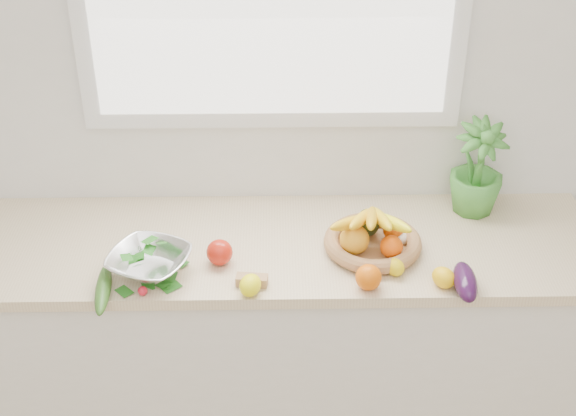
{
  "coord_description": "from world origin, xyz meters",
  "views": [
    {
      "loc": [
        0.01,
        -0.29,
        2.47
      ],
      "look_at": [
        0.05,
        1.93,
        1.05
      ],
      "focal_mm": 50.0,
      "sensor_mm": 36.0,
      "label": 1
    }
  ],
  "objects_px": {
    "potted_herb": "(478,168)",
    "fruit_basket": "(372,237)",
    "colander_with_spinach": "(149,258)",
    "apple": "(220,252)",
    "eggplant": "(465,282)",
    "cucumber": "(103,289)"
  },
  "relations": [
    {
      "from": "colander_with_spinach",
      "to": "apple",
      "type": "bearing_deg",
      "value": 15.18
    },
    {
      "from": "apple",
      "to": "eggplant",
      "type": "height_order",
      "value": "apple"
    },
    {
      "from": "apple",
      "to": "potted_herb",
      "type": "height_order",
      "value": "potted_herb"
    },
    {
      "from": "apple",
      "to": "colander_with_spinach",
      "type": "bearing_deg",
      "value": -164.82
    },
    {
      "from": "apple",
      "to": "fruit_basket",
      "type": "height_order",
      "value": "fruit_basket"
    },
    {
      "from": "potted_herb",
      "to": "colander_with_spinach",
      "type": "distance_m",
      "value": 1.18
    },
    {
      "from": "cucumber",
      "to": "fruit_basket",
      "type": "distance_m",
      "value": 0.89
    },
    {
      "from": "eggplant",
      "to": "cucumber",
      "type": "distance_m",
      "value": 1.12
    },
    {
      "from": "cucumber",
      "to": "eggplant",
      "type": "bearing_deg",
      "value": -0.06
    },
    {
      "from": "apple",
      "to": "cucumber",
      "type": "distance_m",
      "value": 0.39
    },
    {
      "from": "apple",
      "to": "cucumber",
      "type": "xyz_separation_m",
      "value": [
        -0.35,
        -0.16,
        -0.02
      ]
    },
    {
      "from": "cucumber",
      "to": "apple",
      "type": "bearing_deg",
      "value": 24.53
    },
    {
      "from": "apple",
      "to": "colander_with_spinach",
      "type": "distance_m",
      "value": 0.23
    },
    {
      "from": "eggplant",
      "to": "potted_herb",
      "type": "bearing_deg",
      "value": 75.31
    },
    {
      "from": "potted_herb",
      "to": "colander_with_spinach",
      "type": "bearing_deg",
      "value": -161.74
    },
    {
      "from": "apple",
      "to": "colander_with_spinach",
      "type": "height_order",
      "value": "colander_with_spinach"
    },
    {
      "from": "colander_with_spinach",
      "to": "potted_herb",
      "type": "bearing_deg",
      "value": 18.26
    },
    {
      "from": "apple",
      "to": "fruit_basket",
      "type": "xyz_separation_m",
      "value": [
        0.51,
        0.07,
        0.01
      ]
    },
    {
      "from": "cucumber",
      "to": "potted_herb",
      "type": "bearing_deg",
      "value": 20.61
    },
    {
      "from": "potted_herb",
      "to": "fruit_basket",
      "type": "distance_m",
      "value": 0.47
    },
    {
      "from": "cucumber",
      "to": "potted_herb",
      "type": "relative_size",
      "value": 0.73
    },
    {
      "from": "cucumber",
      "to": "fruit_basket",
      "type": "bearing_deg",
      "value": 14.97
    }
  ]
}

